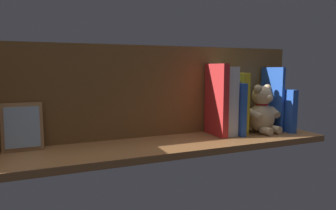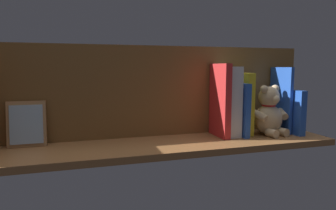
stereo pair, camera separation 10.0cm
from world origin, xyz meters
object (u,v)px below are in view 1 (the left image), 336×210
object	(u,v)px
dictionary_thick_white	(225,101)
picture_frame_leaning	(22,127)
book_0	(280,109)
teddy_bear	(262,111)

from	to	relation	value
dictionary_thick_white	picture_frame_leaning	world-z (taller)	dictionary_thick_white
picture_frame_leaning	dictionary_thick_white	bearing A→B (deg)	176.71
book_0	picture_frame_leaning	distance (cm)	93.71
book_0	teddy_bear	bearing A→B (deg)	5.98
teddy_bear	picture_frame_leaning	xyz separation A→B (cm)	(83.93, -7.00, -0.96)
teddy_bear	dictionary_thick_white	xyz separation A→B (cm)	(15.15, -3.05, 4.48)
dictionary_thick_white	book_0	bearing A→B (deg)	175.26
dictionary_thick_white	teddy_bear	bearing A→B (deg)	168.61
book_0	dictionary_thick_white	size ratio (longest dim) A/B	0.66
dictionary_thick_white	picture_frame_leaning	bearing A→B (deg)	-3.29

